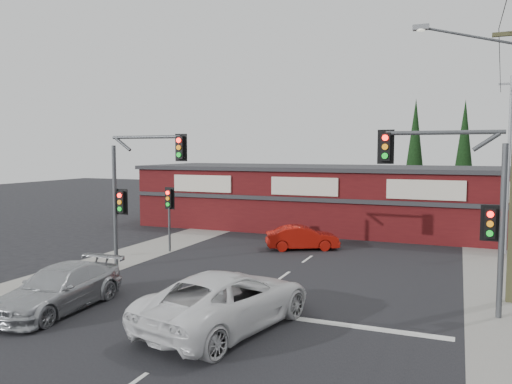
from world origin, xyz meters
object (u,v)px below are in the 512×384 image
at_px(white_suv, 227,299).
at_px(shop_building, 335,197).
at_px(red_sedan, 302,238).
at_px(utility_pole, 512,147).
at_px(silver_suv, 59,288).

relative_size(white_suv, shop_building, 0.22).
distance_m(red_sedan, utility_pole, 12.14).
distance_m(silver_suv, shop_building, 21.11).
xyz_separation_m(white_suv, red_sedan, (-1.36, 12.13, -0.21)).
bearing_deg(white_suv, shop_building, -73.04).
relative_size(white_suv, utility_pole, 0.61).
xyz_separation_m(silver_suv, utility_pole, (13.81, 6.59, 4.67)).
height_order(white_suv, silver_suv, white_suv).
bearing_deg(shop_building, white_suv, -85.95).
height_order(silver_suv, red_sedan, silver_suv).
relative_size(red_sedan, shop_building, 0.14).
relative_size(white_suv, silver_suv, 1.22).
height_order(red_sedan, utility_pole, utility_pole).
distance_m(silver_suv, red_sedan, 13.53).
bearing_deg(shop_building, red_sedan, -89.63).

